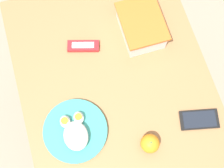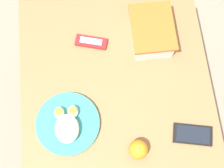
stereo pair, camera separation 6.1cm
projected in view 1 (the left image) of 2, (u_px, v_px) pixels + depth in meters
name	position (u px, v px, depth m)	size (l,w,h in m)	color
ground_plane	(115.00, 121.00, 1.90)	(10.00, 10.00, 0.00)	gray
table	(116.00, 92.00, 1.29)	(0.97, 0.73, 0.74)	#996B42
food_container	(141.00, 27.00, 1.22)	(0.21, 0.16, 0.10)	white
orange_fruit	(150.00, 144.00, 1.10)	(0.07, 0.07, 0.07)	orange
rice_plate	(75.00, 131.00, 1.12)	(0.24, 0.24, 0.07)	teal
candy_bar	(83.00, 46.00, 1.23)	(0.08, 0.13, 0.02)	red
cell_phone	(199.00, 120.00, 1.15)	(0.10, 0.15, 0.01)	black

